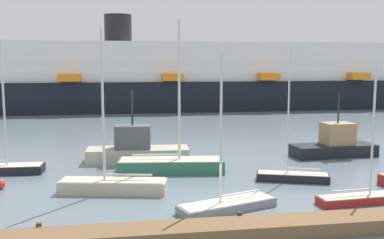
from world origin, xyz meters
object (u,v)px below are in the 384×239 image
channel_buoy_1 (0,184)px  sailboat_3 (171,164)px  fishing_boat_0 (136,149)px  sailboat_5 (292,175)px  sailboat_0 (113,184)px  cruise_ship (212,79)px  fishing_boat_1 (335,145)px  sailboat_2 (0,167)px  sailboat_1 (363,196)px  sailboat_6 (227,203)px

channel_buoy_1 → sailboat_3: bearing=13.3°
fishing_boat_0 → sailboat_3: bearing=124.2°
sailboat_5 → sailboat_0: bearing=22.8°
sailboat_0 → fishing_boat_0: 8.49m
fishing_boat_0 → cruise_ship: (14.26, 39.22, 3.90)m
fishing_boat_1 → sailboat_0: bearing=-160.1°
channel_buoy_1 → cruise_ship: 51.20m
sailboat_2 → sailboat_3: bearing=-5.1°
channel_buoy_1 → sailboat_1: bearing=-16.9°
sailboat_5 → channel_buoy_1: size_ratio=6.15×
sailboat_1 → sailboat_2: size_ratio=0.81×
sailboat_1 → channel_buoy_1: size_ratio=5.39×
sailboat_2 → cruise_ship: cruise_ship is taller
sailboat_6 → fishing_boat_1: 17.04m
sailboat_0 → channel_buoy_1: size_ratio=6.92×
sailboat_2 → fishing_boat_1: sailboat_2 is taller
sailboat_2 → channel_buoy_1: sailboat_2 is taller
sailboat_0 → sailboat_3: (3.99, 4.46, 0.06)m
sailboat_0 → sailboat_1: (13.56, -4.29, -0.14)m
sailboat_2 → channel_buoy_1: (0.97, -4.05, -0.12)m
sailboat_1 → sailboat_2: 23.67m
sailboat_2 → sailboat_6: sailboat_2 is taller
sailboat_1 → channel_buoy_1: bearing=158.9°
sailboat_0 → cruise_ship: (15.99, 47.52, 4.37)m
sailboat_1 → fishing_boat_1: 12.86m
cruise_ship → sailboat_5: bearing=-95.2°
channel_buoy_1 → cruise_ship: (22.80, 45.61, 4.56)m
cruise_ship → sailboat_0: bearing=-108.3°
sailboat_0 → sailboat_5: (11.49, 0.74, -0.11)m
sailboat_1 → channel_buoy_1: (-20.37, 6.20, -0.06)m
sailboat_3 → sailboat_6: sailboat_3 is taller
sailboat_6 → cruise_ship: size_ratio=0.09×
sailboat_6 → cruise_ship: cruise_ship is taller
sailboat_2 → channel_buoy_1: bearing=-74.5°
fishing_boat_0 → sailboat_5: bearing=145.9°
sailboat_2 → channel_buoy_1: size_ratio=6.64×
sailboat_5 → sailboat_6: sailboat_5 is taller
sailboat_0 → channel_buoy_1: sailboat_0 is taller
sailboat_1 → channel_buoy_1: sailboat_1 is taller
fishing_boat_1 → channel_buoy_1: bearing=-170.2°
sailboat_6 → channel_buoy_1: bearing=-45.0°
sailboat_3 → fishing_boat_1: sailboat_3 is taller
sailboat_0 → sailboat_2: bearing=-25.4°
sailboat_6 → fishing_boat_0: size_ratio=1.02×
sailboat_3 → fishing_boat_0: (-2.27, 3.84, 0.41)m
sailboat_0 → sailboat_2: 9.80m
sailboat_2 → cruise_ship: 48.08m
sailboat_0 → cruise_ship: bearing=-96.6°
sailboat_6 → fishing_boat_1: (12.05, 12.03, 0.57)m
sailboat_1 → fishing_boat_1: size_ratio=1.06×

